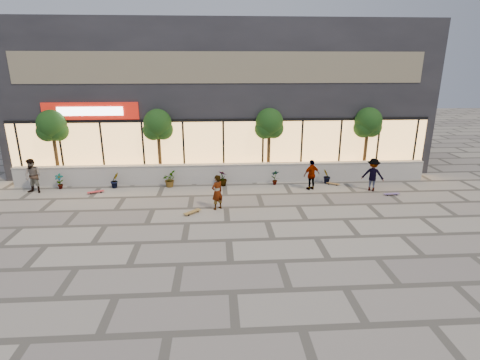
{
  "coord_description": "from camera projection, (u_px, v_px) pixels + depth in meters",
  "views": [
    {
      "loc": [
        -0.38,
        -12.45,
        6.22
      ],
      "look_at": [
        0.62,
        3.23,
        1.3
      ],
      "focal_mm": 28.0,
      "sensor_mm": 36.0,
      "label": 1
    }
  ],
  "objects": [
    {
      "name": "shrub_c",
      "position": [
        169.0,
        179.0,
        19.58
      ],
      "size": [
        0.68,
        0.77,
        0.81
      ],
      "primitive_type": "imported",
      "rotation": [
        0.0,
        0.0,
        1.64
      ],
      "color": "#193C13",
      "rests_on": "ground"
    },
    {
      "name": "shrub_f",
      "position": [
        327.0,
        176.0,
        20.09
      ],
      "size": [
        0.55,
        0.57,
        0.81
      ],
      "primitive_type": "imported",
      "rotation": [
        0.0,
        0.0,
        4.1
      ],
      "color": "#193C13",
      "rests_on": "ground"
    },
    {
      "name": "skater_left",
      "position": [
        33.0,
        176.0,
        18.52
      ],
      "size": [
        0.97,
        0.83,
        1.74
      ],
      "primitive_type": "imported",
      "rotation": [
        0.0,
        0.0,
        -0.22
      ],
      "color": "#9C8365",
      "rests_on": "ground"
    },
    {
      "name": "tree_east",
      "position": [
        368.0,
        124.0,
        20.66
      ],
      "size": [
        1.6,
        1.5,
        3.92
      ],
      "color": "#433218",
      "rests_on": "ground"
    },
    {
      "name": "skateboard_center",
      "position": [
        192.0,
        212.0,
        16.14
      ],
      "size": [
        0.76,
        0.74,
        0.1
      ],
      "rotation": [
        0.0,
        0.0,
        0.76
      ],
      "color": "olive",
      "rests_on": "ground"
    },
    {
      "name": "ground",
      "position": [
        229.0,
        240.0,
        13.74
      ],
      "size": [
        80.0,
        80.0,
        0.0
      ],
      "primitive_type": "plane",
      "color": "#A09A8B",
      "rests_on": "ground"
    },
    {
      "name": "skater_center",
      "position": [
        217.0,
        192.0,
        16.46
      ],
      "size": [
        0.69,
        0.65,
        1.58
      ],
      "primitive_type": "imported",
      "rotation": [
        0.0,
        0.0,
        3.81
      ],
      "color": "silver",
      "rests_on": "ground"
    },
    {
      "name": "skateboard_left",
      "position": [
        96.0,
        192.0,
        18.68
      ],
      "size": [
        0.81,
        0.49,
        0.1
      ],
      "rotation": [
        0.0,
        0.0,
        0.4
      ],
      "color": "red",
      "rests_on": "ground"
    },
    {
      "name": "skater_right_near",
      "position": [
        312.0,
        175.0,
        19.03
      ],
      "size": [
        1.0,
        0.67,
        1.57
      ],
      "primitive_type": "imported",
      "rotation": [
        0.0,
        0.0,
        3.49
      ],
      "color": "white",
      "rests_on": "ground"
    },
    {
      "name": "tree_mideast",
      "position": [
        269.0,
        125.0,
        20.33
      ],
      "size": [
        1.6,
        1.5,
        3.92
      ],
      "color": "#433218",
      "rests_on": "ground"
    },
    {
      "name": "shrub_d",
      "position": [
        223.0,
        178.0,
        19.75
      ],
      "size": [
        0.64,
        0.64,
        0.81
      ],
      "primitive_type": "imported",
      "rotation": [
        0.0,
        0.0,
        2.46
      ],
      "color": "#193C13",
      "rests_on": "ground"
    },
    {
      "name": "tree_midwest",
      "position": [
        158.0,
        126.0,
        19.97
      ],
      "size": [
        1.6,
        1.5,
        3.92
      ],
      "color": "#433218",
      "rests_on": "ground"
    },
    {
      "name": "tree_west",
      "position": [
        52.0,
        128.0,
        19.63
      ],
      "size": [
        1.6,
        1.5,
        3.92
      ],
      "color": "#433218",
      "rests_on": "ground"
    },
    {
      "name": "shrub_b",
      "position": [
        115.0,
        180.0,
        19.41
      ],
      "size": [
        0.57,
        0.57,
        0.81
      ],
      "primitive_type": "imported",
      "rotation": [
        0.0,
        0.0,
        0.82
      ],
      "color": "#193C13",
      "rests_on": "ground"
    },
    {
      "name": "shrub_a",
      "position": [
        59.0,
        181.0,
        19.24
      ],
      "size": [
        0.43,
        0.29,
        0.81
      ],
      "primitive_type": "imported",
      "color": "#193C13",
      "rests_on": "ground"
    },
    {
      "name": "shrub_e",
      "position": [
        275.0,
        177.0,
        19.92
      ],
      "size": [
        0.46,
        0.35,
        0.81
      ],
      "primitive_type": "imported",
      "rotation": [
        0.0,
        0.0,
        3.28
      ],
      "color": "#193C13",
      "rests_on": "ground"
    },
    {
      "name": "planter_wall",
      "position": [
        224.0,
        173.0,
        20.25
      ],
      "size": [
        22.0,
        0.42,
        1.04
      ],
      "color": "beige",
      "rests_on": "ground"
    },
    {
      "name": "skater_right_far",
      "position": [
        373.0,
        175.0,
        18.88
      ],
      "size": [
        1.25,
        1.02,
        1.68
      ],
      "primitive_type": "imported",
      "rotation": [
        0.0,
        0.0,
        2.71
      ],
      "color": "maroon",
      "rests_on": "ground"
    },
    {
      "name": "skateboard_right_far",
      "position": [
        392.0,
        194.0,
        18.39
      ],
      "size": [
        0.8,
        0.25,
        0.09
      ],
      "rotation": [
        0.0,
        0.0,
        0.06
      ],
      "color": "#5D4A89",
      "rests_on": "ground"
    },
    {
      "name": "skateboard_right_near",
      "position": [
        333.0,
        184.0,
        19.97
      ],
      "size": [
        0.7,
        0.52,
        0.09
      ],
      "rotation": [
        0.0,
        0.0,
        -0.54
      ],
      "color": "olive",
      "rests_on": "ground"
    },
    {
      "name": "retail_building",
      "position": [
        221.0,
        95.0,
        24.36
      ],
      "size": [
        24.0,
        9.17,
        8.5
      ],
      "color": "black",
      "rests_on": "ground"
    }
  ]
}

